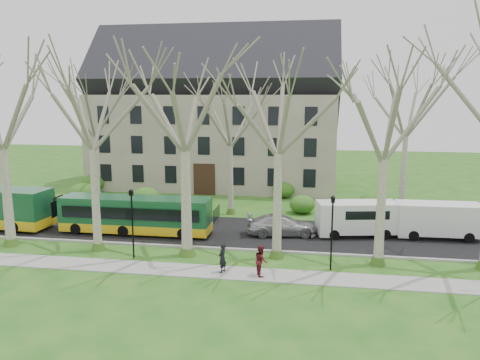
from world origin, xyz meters
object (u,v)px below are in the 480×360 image
Objects in this scene: pedestrian_a at (222,258)px; van_a at (357,219)px; pedestrian_b at (261,260)px; van_b at (438,221)px; bus_follow at (136,215)px; sedan at (282,225)px.

van_a is at bearing 155.20° from pedestrian_a.
pedestrian_a is at bearing 68.08° from pedestrian_b.
van_b reaches higher than van_a.
bus_follow reaches higher than pedestrian_b.
van_b reaches higher than pedestrian_b.
pedestrian_b reaches higher than sedan.
pedestrian_b reaches higher than pedestrian_a.
van_b is 16.30m from pedestrian_a.
bus_follow is 10.64m from sedan.
bus_follow is 10.14m from pedestrian_a.
pedestrian_a is 2.23m from pedestrian_b.
bus_follow is 21.55m from van_b.
bus_follow reaches higher than sedan.
pedestrian_b is at bearing 105.52° from pedestrian_a.
van_b is (10.89, 1.04, 0.51)m from sedan.
bus_follow is at bearing -175.43° from van_b.
van_b is 14.56m from pedestrian_b.
bus_follow reaches higher than pedestrian_a.
van_a is 0.99× the size of van_b.
pedestrian_b is at bearing -34.05° from bus_follow.
pedestrian_b is (-11.50, -8.92, -0.38)m from van_b.
van_a is at bearing -91.55° from sedan.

